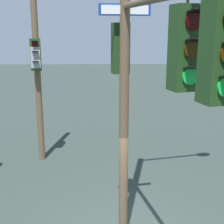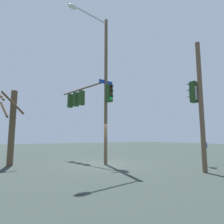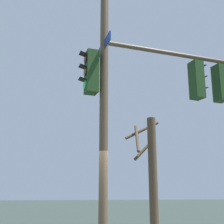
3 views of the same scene
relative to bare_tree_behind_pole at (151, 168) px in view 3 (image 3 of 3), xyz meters
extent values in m
cylinder|color=brown|center=(-5.22, 2.43, 2.37)|extent=(0.21, 0.21, 9.66)
cylinder|color=brown|center=(-4.61, -0.21, 2.87)|extent=(1.33, 5.31, 0.12)
cube|color=#1E3D19|center=(-4.60, -0.26, 2.17)|extent=(0.43, 0.39, 1.10)
cylinder|color=#2F0403|center=(-4.55, -0.41, 2.51)|extent=(0.22, 0.09, 0.22)
cube|color=black|center=(-4.53, -0.49, 2.63)|extent=(0.25, 0.21, 0.06)
cylinder|color=#352504|center=(-4.55, -0.41, 2.17)|extent=(0.22, 0.09, 0.22)
cube|color=black|center=(-4.53, -0.49, 2.29)|extent=(0.25, 0.21, 0.06)
cylinder|color=#19D147|center=(-4.55, -0.41, 1.83)|extent=(0.22, 0.09, 0.22)
cube|color=black|center=(-4.53, -0.49, 1.95)|extent=(0.25, 0.21, 0.06)
cylinder|color=brown|center=(-4.60, -0.26, 2.79)|extent=(0.04, 0.04, 0.15)
cube|color=#1E3D19|center=(-4.42, -1.04, 2.17)|extent=(0.43, 0.39, 1.10)
cylinder|color=#2F0403|center=(-4.38, -1.20, 2.51)|extent=(0.22, 0.09, 0.22)
cylinder|color=#352504|center=(-4.38, -1.20, 2.17)|extent=(0.22, 0.09, 0.22)
cylinder|color=brown|center=(-4.42, -1.04, 2.79)|extent=(0.04, 0.04, 0.15)
cube|color=#1E3D19|center=(-5.29, 2.75, 2.00)|extent=(0.42, 0.37, 1.10)
cylinder|color=#2F0403|center=(-5.33, 2.91, 2.34)|extent=(0.22, 0.08, 0.22)
cube|color=black|center=(-5.34, 2.99, 2.46)|extent=(0.24, 0.20, 0.06)
cylinder|color=#352504|center=(-5.33, 2.91, 2.00)|extent=(0.22, 0.08, 0.22)
cube|color=black|center=(-5.34, 2.99, 2.12)|extent=(0.24, 0.20, 0.06)
cylinder|color=#19D147|center=(-5.33, 2.91, 1.66)|extent=(0.22, 0.08, 0.22)
cube|color=black|center=(-5.34, 2.99, 1.78)|extent=(0.24, 0.20, 0.06)
cube|color=navy|center=(-5.22, 2.43, 2.80)|extent=(1.09, 0.23, 0.24)
cube|color=white|center=(-5.22, 2.42, 2.80)|extent=(0.99, 0.19, 0.18)
cylinder|color=brown|center=(-0.05, -0.04, -0.18)|extent=(0.36, 0.36, 4.56)
cylinder|color=brown|center=(0.73, 0.19, 1.72)|extent=(0.59, 1.66, 0.94)
cylinder|color=brown|center=(0.02, 0.57, 1.24)|extent=(1.33, 0.28, 1.35)
cylinder|color=brown|center=(0.44, 0.15, 0.86)|extent=(0.53, 1.12, 1.07)
camera|label=1|loc=(-5.66, -4.51, 2.41)|focal=51.88mm
camera|label=2|loc=(0.54, 13.09, -0.75)|focal=30.52mm
camera|label=3|loc=(-12.37, 3.05, -0.82)|focal=48.57mm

